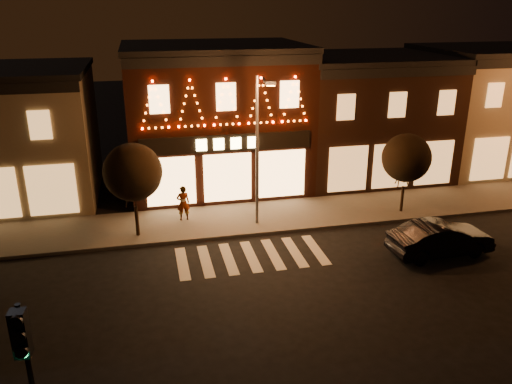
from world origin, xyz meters
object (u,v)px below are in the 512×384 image
object	(u,v)px
streetlamp_mid	(259,141)
dark_sedan	(440,239)
pedestrian	(183,203)
traffic_signal_near	(27,364)

from	to	relation	value
streetlamp_mid	dark_sedan	distance (m)	9.23
pedestrian	traffic_signal_near	bearing A→B (deg)	70.27
dark_sedan	pedestrian	size ratio (longest dim) A/B	2.56
traffic_signal_near	streetlamp_mid	distance (m)	15.41
dark_sedan	pedestrian	distance (m)	12.27
streetlamp_mid	pedestrian	xyz separation A→B (m)	(-3.56, 1.43, -3.35)
dark_sedan	pedestrian	bearing A→B (deg)	57.30
traffic_signal_near	dark_sedan	distance (m)	17.58
dark_sedan	pedestrian	xyz separation A→B (m)	(-10.70, 6.00, 0.29)
traffic_signal_near	pedestrian	size ratio (longest dim) A/B	2.59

